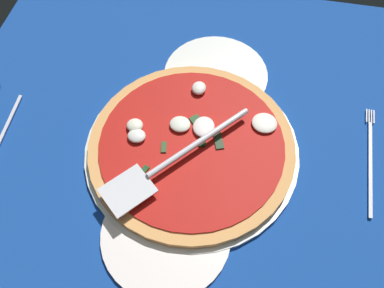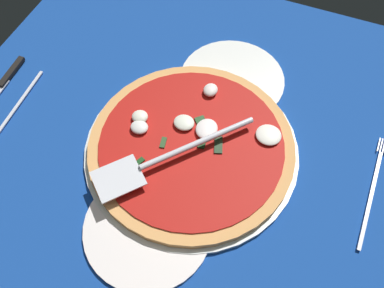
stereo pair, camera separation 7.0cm
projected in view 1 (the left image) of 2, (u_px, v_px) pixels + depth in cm
name	position (u px, v px, depth cm)	size (l,w,h in cm)	color
ground_plane	(183.00, 151.00, 72.81)	(90.20, 90.20, 0.80)	navy
checker_pattern	(183.00, 150.00, 72.43)	(90.20, 90.20, 0.10)	silver
pizza_pan	(192.00, 149.00, 71.87)	(37.53, 37.53, 1.13)	silver
dinner_plate_left	(216.00, 75.00, 80.88)	(20.53, 20.53, 1.00)	white
dinner_plate_right	(166.00, 234.00, 63.80)	(20.49, 20.49, 1.00)	white
pizza	(192.00, 144.00, 70.74)	(35.90, 35.90, 3.03)	#E29D57
pizza_server	(172.00, 160.00, 66.11)	(23.85, 21.51, 1.00)	silver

